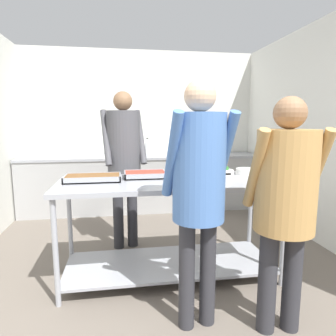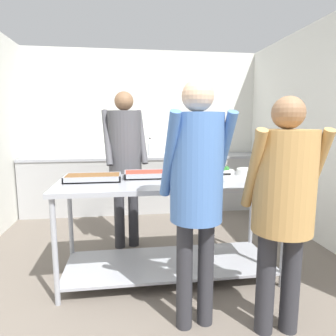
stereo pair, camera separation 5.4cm
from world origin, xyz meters
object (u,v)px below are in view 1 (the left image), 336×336
Objects in this scene: serving_tray_roast at (93,178)px; guest_serving_right at (285,194)px; guest_serving_left at (199,180)px; cook_behind_counter at (124,153)px; water_bottle at (147,147)px; serving_tray_vegetables at (145,175)px; plate_stack at (247,171)px; broccoli_bowl at (224,172)px; sauce_pan at (200,178)px.

serving_tray_roast is 0.31× the size of guest_serving_right.
serving_tray_roast is 0.29× the size of guest_serving_left.
water_bottle is at bearing 75.43° from cook_behind_counter.
guest_serving_left is (0.77, -0.83, 0.12)m from serving_tray_roast.
plate_stack reaches higher than serving_tray_vegetables.
serving_tray_roast is at bearing -107.58° from water_bottle.
guest_serving_left reaches higher than plate_stack.
broccoli_bowl is (0.79, -0.00, 0.01)m from serving_tray_vegetables.
cook_behind_counter reaches higher than serving_tray_roast.
water_bottle is at bearing 95.31° from sauce_pan.
water_bottle reaches higher than broccoli_bowl.
guest_serving_right reaches higher than water_bottle.
guest_serving_left is 0.58m from guest_serving_right.
cook_behind_counter is at bearing 125.39° from sauce_pan.
plate_stack reaches higher than serving_tray_roast.
broccoli_bowl is 0.11× the size of guest_serving_left.
cook_behind_counter is at bearing 109.61° from serving_tray_vegetables.
broccoli_bowl is 0.69× the size of water_bottle.
guest_serving_right is (0.55, -0.14, -0.08)m from guest_serving_left.
water_bottle is (0.41, 1.58, -0.07)m from cook_behind_counter.
broccoli_bowl is at bearing 179.77° from plate_stack.
plate_stack is at bearing 50.72° from guest_serving_left.
water_bottle is (0.70, 2.22, 0.09)m from serving_tray_roast.
water_bottle reaches higher than sauce_pan.
plate_stack is (1.52, 0.10, 0.00)m from serving_tray_roast.
water_bottle is at bearing 84.12° from serving_tray_vegetables.
serving_tray_vegetables is 0.95× the size of sauce_pan.
sauce_pan is 1.48× the size of water_bottle.
cook_behind_counter is (-0.48, 1.47, 0.04)m from guest_serving_left.
serving_tray_roast and serving_tray_vegetables have the same top height.
plate_stack is at bearing -0.23° from broccoli_bowl.
serving_tray_vegetables is at bearing -95.88° from water_bottle.
cook_behind_counter is (-1.23, 0.55, 0.15)m from plate_stack.
broccoli_bowl is at bearing 46.30° from sauce_pan.
serving_tray_roast is at bearing -175.68° from broccoli_bowl.
sauce_pan is at bearing -54.61° from cook_behind_counter.
guest_serving_left is (0.29, -0.93, 0.12)m from serving_tray_vegetables.
plate_stack is 0.13× the size of cook_behind_counter.
serving_tray_vegetables is 0.98m from guest_serving_left.
serving_tray_vegetables is 0.58m from sauce_pan.
broccoli_bowl reaches higher than sauce_pan.
serving_tray_vegetables is 0.25× the size of guest_serving_right.
broccoli_bowl is 1.07m from guest_serving_right.
serving_tray_roast is 1.14m from guest_serving_left.
plate_stack is 0.14× the size of guest_serving_right.
water_bottle is (0.22, 2.12, 0.09)m from serving_tray_vegetables.
serving_tray_vegetables is at bearing 179.65° from broccoli_bowl.
guest_serving_right is (0.05, -1.07, 0.03)m from broccoli_bowl.
sauce_pan is 2.16× the size of broccoli_bowl.
sauce_pan reaches higher than serving_tray_roast.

